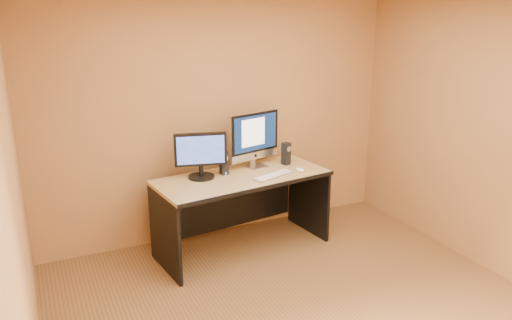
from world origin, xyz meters
name	(u,v)px	position (x,y,z in m)	size (l,w,h in m)	color
walls	(321,171)	(0.00, 0.00, 1.30)	(4.00, 4.00, 2.60)	#A17140
desk	(243,213)	(0.01, 1.45, 0.40)	(1.75, 0.77, 0.81)	tan
imac	(256,140)	(0.27, 1.67, 1.11)	(0.62, 0.23, 0.60)	silver
second_monitor	(201,156)	(-0.38, 1.58, 1.04)	(0.53, 0.26, 0.46)	black
speaker_left	(224,163)	(-0.13, 1.58, 0.93)	(0.07, 0.08, 0.24)	black
speaker_right	(286,154)	(0.60, 1.61, 0.93)	(0.07, 0.08, 0.24)	black
keyboard	(273,175)	(0.29, 1.31, 0.82)	(0.47, 0.13, 0.02)	#B1B2B6
mouse	(300,170)	(0.61, 1.33, 0.83)	(0.06, 0.11, 0.04)	white
cable_a	(258,165)	(0.31, 1.70, 0.81)	(0.01, 0.01, 0.24)	black
cable_b	(253,165)	(0.26, 1.73, 0.81)	(0.01, 0.01, 0.20)	black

